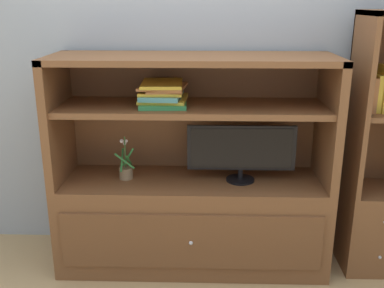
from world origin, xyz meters
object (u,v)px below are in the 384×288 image
upright_book_row (381,93)px  potted_plant (126,171)px  bookshelf_tall (376,185)px  media_console (192,199)px  tv_monitor (241,150)px  magazine_stack (163,94)px

upright_book_row → potted_plant: bearing=179.9°
bookshelf_tall → upright_book_row: 0.59m
media_console → upright_book_row: media_console is taller
media_console → upright_book_row: size_ratio=6.17×
potted_plant → bookshelf_tall: bookshelf_tall is taller
media_console → tv_monitor: bearing=-3.4°
tv_monitor → magazine_stack: 0.59m
media_console → magazine_stack: (-0.18, -0.00, 0.68)m
tv_monitor → potted_plant: 0.74m
tv_monitor → magazine_stack: (-0.48, 0.02, 0.35)m
potted_plant → bookshelf_tall: (1.58, 0.01, -0.08)m
potted_plant → upright_book_row: bearing=-0.1°
media_console → potted_plant: bearing=-179.6°
media_console → bookshelf_tall: size_ratio=1.05×
potted_plant → magazine_stack: 0.55m
magazine_stack → upright_book_row: size_ratio=1.24×
media_console → magazine_stack: size_ratio=4.97×
tv_monitor → magazine_stack: size_ratio=1.95×
media_console → magazine_stack: 0.71m
potted_plant → bookshelf_tall: size_ratio=0.17×
magazine_stack → media_console: bearing=0.6°
tv_monitor → bookshelf_tall: bearing=1.5°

